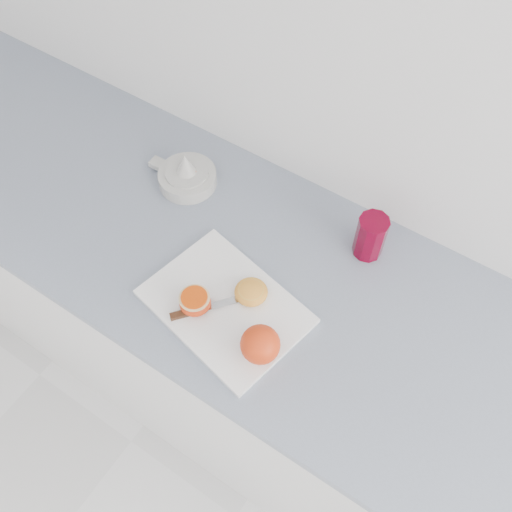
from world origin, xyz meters
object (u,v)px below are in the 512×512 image
object	(u,v)px
counter	(242,339)
citrus_juicer	(187,175)
cutting_board	(225,306)
half_orange	(195,302)
red_tumbler	(370,238)

from	to	relation	value
counter	citrus_juicer	xyz separation A→B (m)	(-0.24, 0.12, 0.47)
cutting_board	half_orange	world-z (taller)	half_orange
red_tumbler	counter	bearing A→B (deg)	-142.63
half_orange	red_tumbler	distance (m)	0.43
counter	red_tumbler	size ratio (longest dim) A/B	21.83
counter	red_tumbler	xyz separation A→B (m)	(0.24, 0.18, 0.50)
cutting_board	counter	bearing A→B (deg)	111.70
cutting_board	red_tumbler	size ratio (longest dim) A/B	2.95
counter	half_orange	world-z (taller)	half_orange
counter	cutting_board	bearing A→B (deg)	-68.30
citrus_juicer	half_orange	bearing A→B (deg)	-49.78
cutting_board	half_orange	size ratio (longest dim) A/B	4.96
half_orange	citrus_juicer	world-z (taller)	citrus_juicer
citrus_juicer	red_tumbler	distance (m)	0.49
cutting_board	citrus_juicer	xyz separation A→B (m)	(-0.29, 0.25, 0.02)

